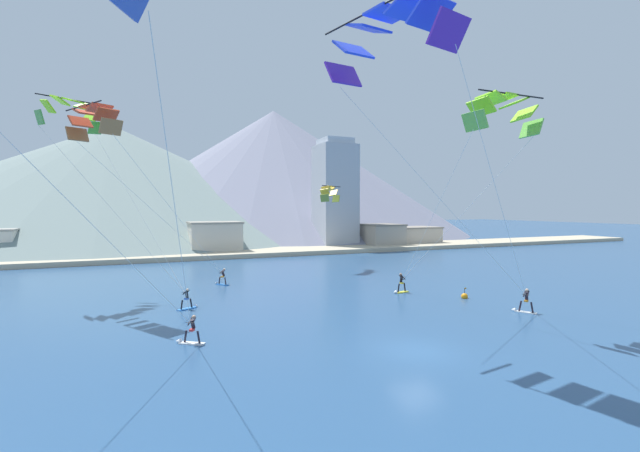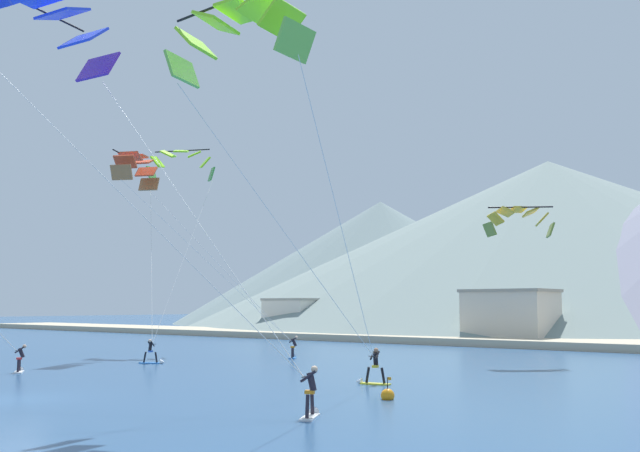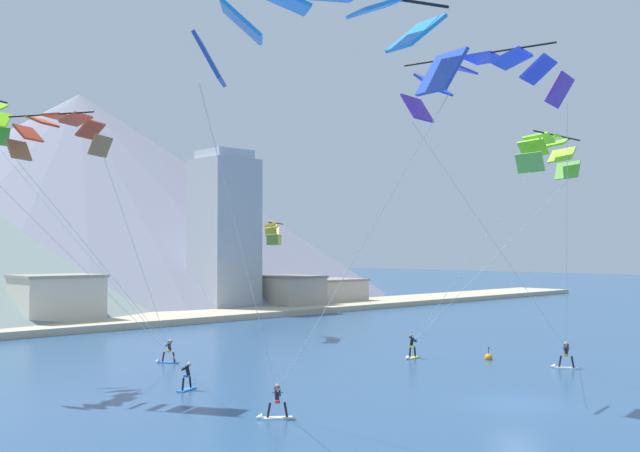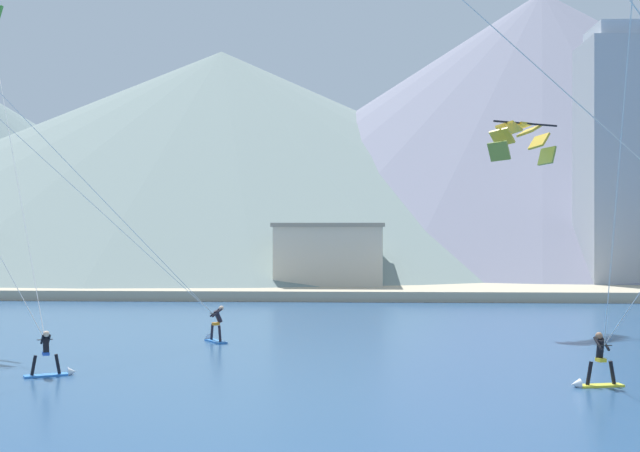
{
  "view_description": "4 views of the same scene",
  "coord_description": "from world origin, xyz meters",
  "px_view_note": "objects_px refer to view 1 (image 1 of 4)",
  "views": [
    {
      "loc": [
        -13.53,
        -18.6,
        7.6
      ],
      "look_at": [
        0.69,
        14.56,
        6.07
      ],
      "focal_mm": 24.0,
      "sensor_mm": 36.0,
      "label": 1
    },
    {
      "loc": [
        27.94,
        -15.25,
        3.8
      ],
      "look_at": [
        1.29,
        17.93,
        8.52
      ],
      "focal_mm": 40.0,
      "sensor_mm": 36.0,
      "label": 2
    },
    {
      "loc": [
        -32.18,
        -19.92,
        7.84
      ],
      "look_at": [
        -1.27,
        13.19,
        9.39
      ],
      "focal_mm": 40.0,
      "sensor_mm": 36.0,
      "label": 3
    },
    {
      "loc": [
        0.58,
        -15.37,
        5.18
      ],
      "look_at": [
        -0.95,
        17.27,
        5.15
      ],
      "focal_mm": 50.0,
      "sensor_mm": 36.0,
      "label": 4
    }
  ],
  "objects_px": {
    "kitesurfer_mid_center": "(189,303)",
    "parafoil_kite_far_right": "(94,119)",
    "kitesurfer_near_trail": "(400,287)",
    "kitesurfer_far_right": "(221,280)",
    "race_marker_buoy": "(465,296)",
    "parafoil_kite_near_trail": "(503,111)",
    "parafoil_kite_far_left": "(389,34)",
    "kitesurfer_near_lead": "(189,336)",
    "parafoil_kite_mid_center": "(72,112)",
    "kitesurfer_far_left": "(523,305)",
    "parafoil_kite_distant_high_outer": "(329,192)"
  },
  "relations": [
    {
      "from": "parafoil_kite_far_left",
      "to": "kitesurfer_near_lead",
      "type": "bearing_deg",
      "value": 151.56
    },
    {
      "from": "parafoil_kite_far_right",
      "to": "parafoil_kite_distant_high_outer",
      "type": "relative_size",
      "value": 3.41
    },
    {
      "from": "parafoil_kite_far_right",
      "to": "race_marker_buoy",
      "type": "xyz_separation_m",
      "value": [
        28.07,
        -8.27,
        -14.06
      ]
    },
    {
      "from": "kitesurfer_mid_center",
      "to": "parafoil_kite_far_right",
      "type": "height_order",
      "value": "parafoil_kite_far_right"
    },
    {
      "from": "parafoil_kite_mid_center",
      "to": "parafoil_kite_far_left",
      "type": "height_order",
      "value": "parafoil_kite_far_left"
    },
    {
      "from": "kitesurfer_near_trail",
      "to": "parafoil_kite_mid_center",
      "type": "xyz_separation_m",
      "value": [
        -26.54,
        10.24,
        15.27
      ]
    },
    {
      "from": "kitesurfer_near_lead",
      "to": "kitesurfer_far_left",
      "type": "distance_m",
      "value": 23.3
    },
    {
      "from": "kitesurfer_far_left",
      "to": "kitesurfer_far_right",
      "type": "bearing_deg",
      "value": 132.21
    },
    {
      "from": "kitesurfer_near_lead",
      "to": "kitesurfer_near_trail",
      "type": "xyz_separation_m",
      "value": [
        19.03,
        7.46,
        0.1
      ]
    },
    {
      "from": "kitesurfer_near_lead",
      "to": "parafoil_kite_near_trail",
      "type": "distance_m",
      "value": 24.5
    },
    {
      "from": "parafoil_kite_near_trail",
      "to": "kitesurfer_far_left",
      "type": "bearing_deg",
      "value": 13.33
    },
    {
      "from": "kitesurfer_near_trail",
      "to": "kitesurfer_far_right",
      "type": "xyz_separation_m",
      "value": [
        -14.01,
        10.43,
        -0.08
      ]
    },
    {
      "from": "parafoil_kite_near_trail",
      "to": "parafoil_kite_mid_center",
      "type": "distance_m",
      "value": 34.52
    },
    {
      "from": "kitesurfer_near_trail",
      "to": "kitesurfer_far_left",
      "type": "relative_size",
      "value": 0.99
    },
    {
      "from": "kitesurfer_near_lead",
      "to": "parafoil_kite_distant_high_outer",
      "type": "bearing_deg",
      "value": 50.82
    },
    {
      "from": "kitesurfer_mid_center",
      "to": "parafoil_kite_mid_center",
      "type": "bearing_deg",
      "value": 133.11
    },
    {
      "from": "kitesurfer_far_left",
      "to": "parafoil_kite_mid_center",
      "type": "relative_size",
      "value": 0.12
    },
    {
      "from": "kitesurfer_far_right",
      "to": "parafoil_kite_far_left",
      "type": "distance_m",
      "value": 28.61
    },
    {
      "from": "parafoil_kite_far_right",
      "to": "kitesurfer_near_trail",
      "type": "bearing_deg",
      "value": -9.58
    },
    {
      "from": "kitesurfer_mid_center",
      "to": "parafoil_kite_near_trail",
      "type": "height_order",
      "value": "parafoil_kite_near_trail"
    },
    {
      "from": "parafoil_kite_distant_high_outer",
      "to": "kitesurfer_near_lead",
      "type": "bearing_deg",
      "value": -129.18
    },
    {
      "from": "kitesurfer_near_trail",
      "to": "parafoil_kite_far_left",
      "type": "height_order",
      "value": "parafoil_kite_far_left"
    },
    {
      "from": "kitesurfer_near_trail",
      "to": "parafoil_kite_far_right",
      "type": "bearing_deg",
      "value": 170.42
    },
    {
      "from": "kitesurfer_near_lead",
      "to": "parafoil_kite_far_right",
      "type": "distance_m",
      "value": 18.78
    },
    {
      "from": "parafoil_kite_far_left",
      "to": "race_marker_buoy",
      "type": "bearing_deg",
      "value": 33.3
    },
    {
      "from": "parafoil_kite_far_right",
      "to": "race_marker_buoy",
      "type": "height_order",
      "value": "parafoil_kite_far_right"
    },
    {
      "from": "kitesurfer_mid_center",
      "to": "parafoil_kite_near_trail",
      "type": "distance_m",
      "value": 26.2
    },
    {
      "from": "kitesurfer_near_lead",
      "to": "parafoil_kite_near_trail",
      "type": "bearing_deg",
      "value": -8.15
    },
    {
      "from": "kitesurfer_far_left",
      "to": "parafoil_kite_far_left",
      "type": "xyz_separation_m",
      "value": [
        -13.54,
        -3.07,
        16.11
      ]
    },
    {
      "from": "parafoil_kite_near_trail",
      "to": "parafoil_kite_far_left",
      "type": "height_order",
      "value": "parafoil_kite_far_left"
    },
    {
      "from": "kitesurfer_near_lead",
      "to": "kitesurfer_far_left",
      "type": "relative_size",
      "value": 0.91
    },
    {
      "from": "parafoil_kite_mid_center",
      "to": "parafoil_kite_distant_high_outer",
      "type": "bearing_deg",
      "value": 13.24
    },
    {
      "from": "kitesurfer_near_lead",
      "to": "parafoil_kite_near_trail",
      "type": "height_order",
      "value": "parafoil_kite_near_trail"
    },
    {
      "from": "race_marker_buoy",
      "to": "parafoil_kite_near_trail",
      "type": "bearing_deg",
      "value": -112.28
    },
    {
      "from": "parafoil_kite_far_left",
      "to": "race_marker_buoy",
      "type": "distance_m",
      "value": 22.7
    },
    {
      "from": "parafoil_kite_far_right",
      "to": "race_marker_buoy",
      "type": "distance_m",
      "value": 32.47
    },
    {
      "from": "parafoil_kite_far_left",
      "to": "parafoil_kite_mid_center",
      "type": "bearing_deg",
      "value": 126.84
    },
    {
      "from": "parafoil_kite_mid_center",
      "to": "parafoil_kite_far_right",
      "type": "distance_m",
      "value": 6.67
    },
    {
      "from": "kitesurfer_far_right",
      "to": "parafoil_kite_distant_high_outer",
      "type": "relative_size",
      "value": 0.41
    },
    {
      "from": "kitesurfer_near_lead",
      "to": "parafoil_kite_mid_center",
      "type": "distance_m",
      "value": 24.62
    },
    {
      "from": "kitesurfer_near_lead",
      "to": "parafoil_kite_mid_center",
      "type": "bearing_deg",
      "value": 113.01
    },
    {
      "from": "kitesurfer_far_left",
      "to": "parafoil_kite_far_right",
      "type": "height_order",
      "value": "parafoil_kite_far_right"
    },
    {
      "from": "kitesurfer_mid_center",
      "to": "parafoil_kite_mid_center",
      "type": "xyz_separation_m",
      "value": [
        -8.49,
        9.07,
        15.38
      ]
    },
    {
      "from": "parafoil_kite_far_left",
      "to": "race_marker_buoy",
      "type": "xyz_separation_m",
      "value": [
        13.02,
        8.55,
        -16.52
      ]
    },
    {
      "from": "parafoil_kite_far_right",
      "to": "kitesurfer_near_lead",
      "type": "bearing_deg",
      "value": -65.03
    },
    {
      "from": "kitesurfer_mid_center",
      "to": "parafoil_kite_far_right",
      "type": "bearing_deg",
      "value": 155.11
    },
    {
      "from": "kitesurfer_mid_center",
      "to": "kitesurfer_far_left",
      "type": "bearing_deg",
      "value": -25.89
    },
    {
      "from": "parafoil_kite_far_left",
      "to": "race_marker_buoy",
      "type": "height_order",
      "value": "parafoil_kite_far_left"
    },
    {
      "from": "kitesurfer_near_trail",
      "to": "race_marker_buoy",
      "type": "height_order",
      "value": "kitesurfer_near_trail"
    },
    {
      "from": "kitesurfer_far_left",
      "to": "parafoil_kite_far_left",
      "type": "relative_size",
      "value": 0.11
    }
  ]
}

